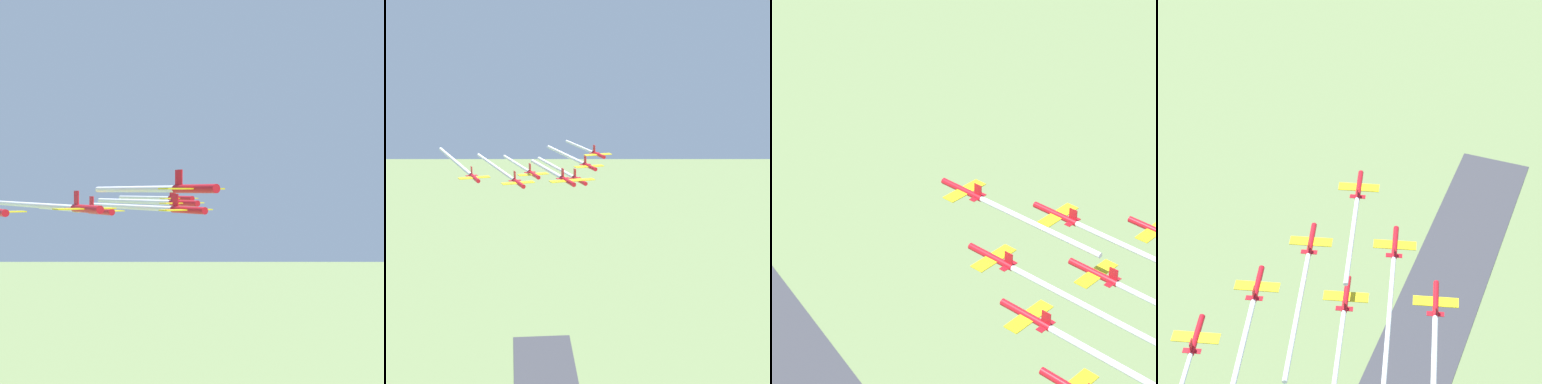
# 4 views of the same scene
# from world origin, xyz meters

# --- Properties ---
(jet_0) EXTENTS (9.95, 10.23, 3.45)m
(jet_0) POSITION_xyz_m (-15.65, 40.84, 132.59)
(jet_0) COLOR red
(jet_1) EXTENTS (9.95, 10.23, 3.45)m
(jet_1) POSITION_xyz_m (-19.17, 22.51, 128.96)
(jet_1) COLOR red
(jet_2) EXTENTS (9.95, 10.23, 3.45)m
(jet_2) POSITION_xyz_m (-1.34, 28.85, 129.51)
(jet_2) COLOR red
(jet_3) EXTENTS (9.95, 10.23, 3.45)m
(jet_3) POSITION_xyz_m (-22.70, 4.19, 129.76)
(jet_3) COLOR red
(jet_4) EXTENTS (9.95, 10.23, 3.45)m
(jet_4) POSITION_xyz_m (-4.87, 10.53, 128.43)
(jet_4) COLOR red
(jet_5) EXTENTS (9.95, 10.23, 3.45)m
(jet_5) POSITION_xyz_m (12.96, 16.87, 128.67)
(jet_5) COLOR red
(smoke_trail_0) EXTENTS (10.44, 26.97, 1.04)m
(smoke_trail_0) POSITION_xyz_m (-9.33, 23.07, 132.54)
(smoke_trail_0) COLOR white
(smoke_trail_1) EXTENTS (13.03, 34.25, 1.04)m
(smoke_trail_1) POSITION_xyz_m (-11.56, 1.11, 128.91)
(smoke_trail_1) COLOR white
(smoke_trail_3) EXTENTS (13.83, 36.29, 1.12)m
(smoke_trail_3) POSITION_xyz_m (-14.73, -18.22, 129.71)
(smoke_trail_3) COLOR white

